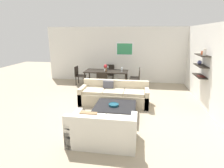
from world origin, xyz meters
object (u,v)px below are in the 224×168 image
object	(u,v)px
coffee_table	(115,111)
dining_chair_left_far	(79,74)
wine_glass_right_far	(122,68)
dining_table	(106,72)
loveseat_white	(103,131)
decorative_bowl	(114,105)
dining_chair_right_far	(137,76)
sofa_beige	(114,96)
wine_glass_head	(108,67)
wine_glass_right_near	(122,69)
wine_glass_foot	(105,70)
dining_chair_head	(109,72)
dining_chair_foot	(103,81)
dining_chair_right_near	(137,78)
centerpiece_vase	(105,67)

from	to	relation	value
coffee_table	dining_chair_left_far	bearing A→B (deg)	123.73
wine_glass_right_far	dining_table	bearing A→B (deg)	-171.33
loveseat_white	decorative_bowl	world-z (taller)	loveseat_white
dining_chair_right_far	sofa_beige	bearing A→B (deg)	-107.50
wine_glass_head	wine_glass_right_near	xyz separation A→B (m)	(0.71, -0.48, 0.01)
dining_table	wine_glass_foot	size ratio (longest dim) A/B	12.21
dining_chair_head	wine_glass_right_near	distance (m)	1.24
dining_chair_foot	wine_glass_right_far	bearing A→B (deg)	53.33
wine_glass_head	wine_glass_right_far	xyz separation A→B (m)	(0.71, -0.27, -0.00)
dining_chair_foot	wine_glass_foot	bearing A→B (deg)	90.00
wine_glass_head	wine_glass_right_near	size ratio (longest dim) A/B	0.93
dining_chair_right_near	dining_table	bearing A→B (deg)	171.87
sofa_beige	dining_chair_head	bearing A→B (deg)	102.96
dining_chair_head	dining_chair_right_far	world-z (taller)	same
dining_table	dining_chair_foot	distance (m)	0.86
wine_glass_head	wine_glass_right_near	world-z (taller)	wine_glass_right_near
wine_glass_foot	wine_glass_right_near	world-z (taller)	wine_glass_right_near
coffee_table	dining_chair_right_far	world-z (taller)	dining_chair_right_far
dining_table	dining_chair_right_near	bearing A→B (deg)	-8.13
dining_table	dining_chair_right_far	bearing A→B (deg)	8.13
decorative_bowl	wine_glass_head	distance (m)	3.69
coffee_table	wine_glass_head	world-z (taller)	wine_glass_head
wine_glass_head	centerpiece_vase	xyz separation A→B (m)	(-0.03, -0.42, 0.04)
loveseat_white	dining_chair_foot	world-z (taller)	dining_chair_foot
dining_chair_foot	sofa_beige	bearing A→B (deg)	-61.11
dining_chair_foot	wine_glass_foot	size ratio (longest dim) A/B	5.56
wine_glass_foot	wine_glass_head	distance (m)	0.75
decorative_bowl	loveseat_white	bearing A→B (deg)	-92.60
dining_chair_right_near	decorative_bowl	bearing A→B (deg)	-100.54
loveseat_white	dining_chair_right_far	world-z (taller)	dining_chair_right_far
dining_chair_right_near	dining_chair_foot	size ratio (longest dim) A/B	1.00
coffee_table	wine_glass_foot	distance (m)	2.98
dining_chair_right_far	dining_chair_right_near	xyz separation A→B (m)	(0.00, -0.39, 0.00)
sofa_beige	wine_glass_foot	bearing A→B (deg)	111.70
decorative_bowl	dining_chair_left_far	distance (m)	4.03
loveseat_white	dining_chair_right_near	distance (m)	4.33
wine_glass_right_near	dining_chair_right_near	bearing A→B (deg)	-7.55
sofa_beige	wine_glass_foot	world-z (taller)	wine_glass_foot
dining_chair_head	dining_chair_foot	bearing A→B (deg)	-90.00
sofa_beige	coffee_table	xyz separation A→B (m)	(0.19, -1.10, -0.10)
dining_chair_right_far	centerpiece_vase	bearing A→B (deg)	-170.38
dining_table	dining_chair_foot	bearing A→B (deg)	-90.00
dining_chair_right_far	dining_chair_head	bearing A→B (deg)	154.80
coffee_table	wine_glass_right_near	bearing A→B (deg)	92.84
wine_glass_right_near	centerpiece_vase	bearing A→B (deg)	174.83
coffee_table	wine_glass_foot	size ratio (longest dim) A/B	7.39
wine_glass_right_near	wine_glass_right_far	size ratio (longest dim) A/B	1.13
dining_chair_right_near	dining_chair_foot	world-z (taller)	same
dining_chair_foot	centerpiece_vase	xyz separation A→B (m)	(-0.03, 0.80, 0.41)
loveseat_white	wine_glass_right_far	xyz separation A→B (m)	(-0.05, 4.58, 0.58)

